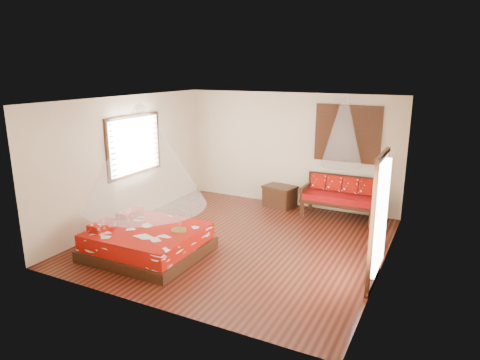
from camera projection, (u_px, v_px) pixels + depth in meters
name	position (u px, v px, depth m)	size (l,w,h in m)	color
room	(239.00, 173.00, 8.23)	(5.54, 5.54, 2.84)	black
bed	(147.00, 241.00, 7.95)	(2.00, 1.81, 0.63)	black
daybed	(340.00, 195.00, 9.88)	(1.69, 0.75, 0.94)	black
storage_chest	(280.00, 196.00, 10.68)	(0.86, 0.70, 0.53)	black
shutter_panel	(348.00, 134.00, 9.83)	(1.52, 0.06, 1.32)	black
window_left	(135.00, 145.00, 9.51)	(0.10, 1.74, 1.34)	black
glazed_door	(377.00, 221.00, 6.61)	(0.08, 1.02, 2.16)	black
wine_tray	(179.00, 228.00, 7.75)	(0.28, 0.28, 0.22)	brown
mosquito_net_main	(143.00, 157.00, 7.54)	(2.22, 2.22, 1.80)	white
mosquito_net_daybed	(343.00, 132.00, 9.40)	(0.91, 0.91, 1.50)	white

